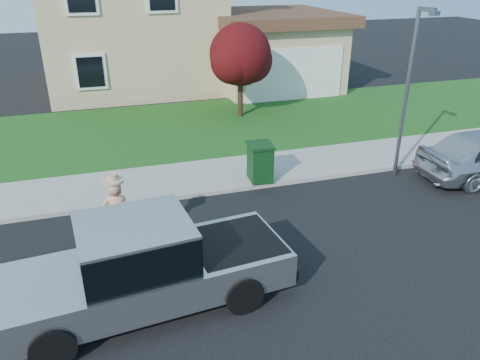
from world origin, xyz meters
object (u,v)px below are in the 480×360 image
at_px(ornamental_tree, 241,58).
at_px(trash_bin, 260,162).
at_px(pickup_truck, 144,268).
at_px(woman, 117,215).
at_px(street_lamp, 409,86).

height_order(ornamental_tree, trash_bin, ornamental_tree).
height_order(pickup_truck, trash_bin, pickup_truck).
bearing_deg(pickup_truck, woman, 93.68).
distance_m(ornamental_tree, trash_bin, 6.58).
bearing_deg(ornamental_tree, pickup_truck, -115.93).
relative_size(ornamental_tree, street_lamp, 0.77).
distance_m(trash_bin, street_lamp, 4.57).
bearing_deg(pickup_truck, street_lamp, 19.37).
distance_m(pickup_truck, trash_bin, 5.69).
height_order(woman, trash_bin, woman).
bearing_deg(trash_bin, ornamental_tree, 80.53).
xyz_separation_m(ornamental_tree, street_lamp, (2.66, -6.88, 0.28)).
bearing_deg(ornamental_tree, trash_bin, -102.56).
relative_size(pickup_truck, ornamental_tree, 1.50).
relative_size(trash_bin, street_lamp, 0.23).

